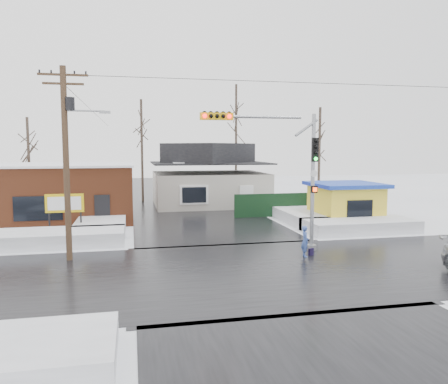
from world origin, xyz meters
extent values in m
plane|color=white|center=(0.00, 0.00, 0.00)|extent=(120.00, 120.00, 0.00)
cube|color=black|center=(0.00, 0.00, 0.01)|extent=(10.00, 120.00, 0.02)
cube|color=black|center=(0.00, 0.00, 0.01)|extent=(120.00, 10.00, 0.02)
cube|color=white|center=(-9.00, 7.00, 0.40)|extent=(7.00, 3.00, 0.80)
cube|color=white|center=(9.00, 7.00, 0.40)|extent=(7.00, 3.00, 0.80)
cube|color=white|center=(-7.00, 12.00, 0.40)|extent=(3.00, 8.00, 0.80)
cube|color=white|center=(7.00, 12.00, 0.40)|extent=(3.00, 8.00, 0.80)
cylinder|color=gray|center=(4.00, 3.00, 3.50)|extent=(0.20, 0.20, 7.00)
cylinder|color=gray|center=(4.00, 3.00, 0.15)|extent=(0.50, 0.50, 0.30)
cylinder|color=gray|center=(1.00, 3.00, 6.80)|extent=(4.60, 0.14, 0.14)
cube|color=gold|center=(-1.00, 3.00, 6.80)|extent=(1.60, 0.28, 0.35)
sphere|color=#FF0C0C|center=(-1.60, 2.84, 6.80)|extent=(0.20, 0.20, 0.20)
sphere|color=#FF0C0C|center=(-0.40, 2.84, 6.80)|extent=(0.20, 0.20, 0.20)
cube|color=black|center=(4.00, 2.80, 5.20)|extent=(0.30, 0.22, 1.20)
sphere|color=#0CE533|center=(4.00, 2.66, 4.75)|extent=(0.18, 0.18, 0.18)
cube|color=black|center=(4.00, 2.80, 3.20)|extent=(0.30, 0.20, 0.35)
cylinder|color=#382619|center=(-8.00, 3.50, 4.50)|extent=(0.28, 0.28, 9.00)
cube|color=#382619|center=(-8.00, 3.50, 8.60)|extent=(2.20, 0.10, 0.10)
cube|color=#382619|center=(-8.00, 3.50, 8.20)|extent=(1.80, 0.10, 0.10)
cylinder|color=black|center=(-7.75, 3.50, 7.30)|extent=(0.44, 0.44, 0.60)
cylinder|color=gray|center=(-7.10, 3.50, 7.00)|extent=(1.80, 0.08, 0.08)
cube|color=gray|center=(-6.20, 3.50, 6.95)|extent=(0.50, 0.22, 0.12)
cube|color=brown|center=(-11.00, 16.00, 2.00)|extent=(12.00, 8.00, 4.00)
cube|color=white|center=(-11.00, 16.00, 4.05)|extent=(12.20, 8.20, 0.15)
cube|color=black|center=(-11.00, 11.98, 1.40)|extent=(3.00, 0.08, 1.60)
cube|color=black|center=(-7.00, 11.98, 1.10)|extent=(1.00, 0.08, 2.20)
cylinder|color=black|center=(-9.90, 9.50, 0.90)|extent=(0.10, 0.10, 1.80)
cylinder|color=black|center=(-8.10, 9.50, 0.90)|extent=(0.10, 0.10, 1.80)
cube|color=gold|center=(-9.00, 9.50, 2.00)|extent=(2.20, 0.18, 1.10)
cube|color=white|center=(-9.00, 9.39, 2.00)|extent=(1.90, 0.02, 0.80)
cube|color=beige|center=(2.00, 22.00, 1.50)|extent=(10.00, 8.00, 3.00)
cube|color=black|center=(2.00, 22.00, 3.90)|extent=(10.40, 8.40, 0.12)
pyramid|color=black|center=(2.00, 22.00, 4.86)|extent=(9.00, 7.00, 1.80)
cube|color=brown|center=(5.20, 23.00, 4.90)|extent=(0.70, 0.70, 1.40)
cube|color=white|center=(0.00, 17.95, 1.40)|extent=(2.40, 0.12, 1.60)
cube|color=yellow|center=(9.50, 10.00, 1.30)|extent=(4.00, 4.00, 2.60)
cube|color=#1723AD|center=(9.50, 10.00, 2.75)|extent=(4.60, 4.60, 0.25)
cube|color=black|center=(9.50, 7.97, 1.30)|extent=(1.80, 0.06, 1.20)
cube|color=black|center=(6.50, 14.00, 0.90)|extent=(8.00, 0.12, 1.80)
cylinder|color=#332821|center=(-4.00, 26.00, 5.00)|extent=(0.24, 0.24, 10.00)
cylinder|color=#332821|center=(6.00, 28.00, 6.00)|extent=(0.24, 0.24, 12.00)
cylinder|color=#332821|center=(12.00, 20.00, 4.50)|extent=(0.24, 0.24, 9.00)
cylinder|color=#332821|center=(-14.00, 24.00, 4.00)|extent=(0.24, 0.24, 8.00)
imported|color=#3C57A8|center=(3.14, 1.80, 0.76)|extent=(0.42, 0.59, 1.51)
cube|color=black|center=(3.53, 1.94, 0.17)|extent=(0.30, 0.23, 0.35)
camera|label=1|loc=(-5.05, -17.78, 5.30)|focal=35.00mm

